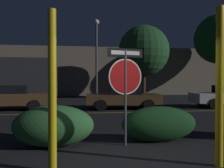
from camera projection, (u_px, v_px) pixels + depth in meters
The scene contains 14 objects.
ground_plane at pixel (135, 164), 4.92m from camera, with size 260.00×260.00×0.00m, color black.
road_center_stripe at pixel (99, 113), 12.40m from camera, with size 32.52×0.12×0.01m, color gold.
stop_sign at pixel (125, 77), 6.28m from camera, with size 0.93×0.24×2.45m.
yellow_pole_left at pixel (52, 91), 4.49m from camera, with size 0.15×0.15×2.93m, color yellow.
yellow_pole_right at pixel (220, 86), 4.78m from camera, with size 0.15×0.15×3.08m, color yellow.
hedge_bush_1 at pixel (53, 126), 6.19m from camera, with size 2.00×1.17×1.03m, color #2D6633.
hedge_bush_2 at pixel (159, 124), 6.70m from camera, with size 2.05×0.85×0.95m, color #19421E.
passing_car_1 at pixel (7, 97), 13.52m from camera, with size 4.96×2.21×1.35m.
passing_car_2 at pixel (123, 97), 14.21m from camera, with size 4.33×2.26×1.32m.
delivery_truck at pixel (7, 79), 17.88m from camera, with size 6.98×2.67×3.17m.
street_lamp at pixel (97, 50), 18.91m from camera, with size 0.42×0.42×6.22m.
tree_0 at pixel (144, 51), 21.61m from camera, with size 4.41×4.41×6.35m.
tree_2 at pixel (220, 39), 24.02m from camera, with size 4.81×4.81×7.98m.
building_backdrop at pixel (112, 72), 27.38m from camera, with size 23.84×3.12×5.03m, color #7A6B5B.
Camera 1 is at (-1.17, -4.77, 1.68)m, focal length 40.00 mm.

